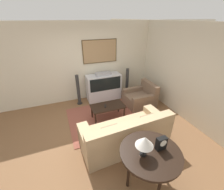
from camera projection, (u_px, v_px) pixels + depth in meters
ground_plane at (100, 132)px, 4.06m from camera, size 12.00×12.00×0.00m
wall_back at (81, 63)px, 5.20m from camera, size 12.00×0.10×2.70m
wall_right at (186, 73)px, 4.28m from camera, size 0.06×12.00×2.70m
area_rug at (109, 117)px, 4.68m from camera, size 2.44×1.84×0.01m
tv at (104, 87)px, 5.53m from camera, size 1.24×0.50×1.04m
couch at (126, 135)px, 3.53m from camera, size 2.11×0.98×0.86m
armchair at (140, 98)px, 5.25m from camera, size 0.94×0.88×0.79m
coffee_table at (108, 107)px, 4.44m from camera, size 0.98×0.52×0.46m
console_table at (150, 155)px, 2.52m from camera, size 1.04×1.04×0.79m
table_lamp at (145, 142)px, 2.31m from camera, size 0.29×0.29×0.37m
mantel_clock at (161, 143)px, 2.49m from camera, size 0.18×0.10×0.24m
remote at (105, 106)px, 4.38m from camera, size 0.09×0.17×0.02m
speaker_tower_left at (78, 91)px, 5.18m from camera, size 0.19×0.19×1.09m
speaker_tower_right at (127, 83)px, 5.79m from camera, size 0.19×0.19×1.09m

